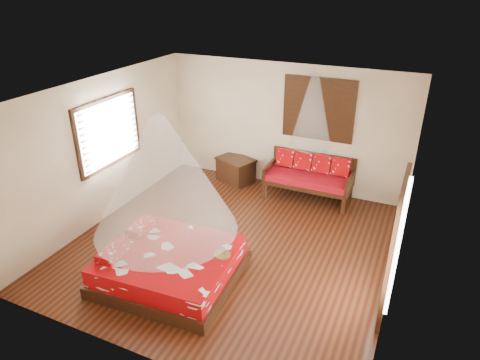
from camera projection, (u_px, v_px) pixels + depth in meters
name	position (u px, v px, depth m)	size (l,w,h in m)	color
room	(232.00, 175.00, 7.18)	(5.54, 5.54, 2.84)	black
bed	(169.00, 265.00, 6.83)	(2.17, 1.99, 0.64)	black
daybed	(309.00, 175.00, 9.24)	(1.85, 0.82, 0.96)	black
storage_chest	(236.00, 170.00, 10.07)	(1.00, 0.87, 0.57)	black
shutter_panel	(319.00, 109.00, 8.91)	(1.52, 0.06, 1.32)	black
window_left	(109.00, 132.00, 8.22)	(0.10, 1.74, 1.34)	black
glazed_door	(393.00, 249.00, 5.81)	(0.08, 1.02, 2.16)	black
wine_tray	(222.00, 252.00, 6.62)	(0.26, 0.26, 0.21)	brown
mosquito_net_main	(163.00, 175.00, 6.13)	(2.15, 2.15, 1.80)	white
mosquito_net_daybed	(313.00, 110.00, 8.49)	(0.85, 0.85, 1.50)	white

